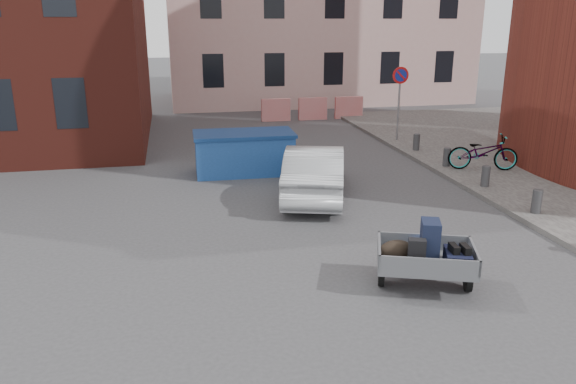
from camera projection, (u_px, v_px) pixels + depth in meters
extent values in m
plane|color=#38383A|center=(292.00, 260.00, 10.68)|extent=(120.00, 120.00, 0.00)
cylinder|color=gray|center=(399.00, 105.00, 20.31)|extent=(0.07, 0.07, 2.60)
cylinder|color=red|center=(401.00, 75.00, 19.98)|extent=(0.60, 0.03, 0.60)
cylinder|color=navy|center=(401.00, 75.00, 19.97)|extent=(0.44, 0.03, 0.44)
cylinder|color=#3A3A3D|center=(537.00, 201.00, 12.86)|extent=(0.22, 0.22, 0.55)
cylinder|color=#3A3A3D|center=(486.00, 176.00, 14.91)|extent=(0.22, 0.22, 0.55)
cylinder|color=#3A3A3D|center=(447.00, 157.00, 16.97)|extent=(0.22, 0.22, 0.55)
cylinder|color=#3A3A3D|center=(416.00, 142.00, 19.03)|extent=(0.22, 0.22, 0.55)
cube|color=red|center=(276.00, 110.00, 25.05)|extent=(1.30, 0.18, 1.00)
cube|color=red|center=(313.00, 109.00, 25.38)|extent=(1.30, 0.18, 1.00)
cube|color=red|center=(349.00, 108.00, 25.71)|extent=(1.30, 0.18, 1.00)
cylinder|color=black|center=(381.00, 273.00, 9.62)|extent=(0.24, 0.45, 0.44)
cylinder|color=black|center=(468.00, 279.00, 9.43)|extent=(0.24, 0.45, 0.44)
cube|color=slate|center=(425.00, 263.00, 9.46)|extent=(1.88, 1.58, 0.08)
cube|color=slate|center=(379.00, 251.00, 9.51)|extent=(0.41, 1.05, 0.28)
cube|color=slate|center=(474.00, 256.00, 9.30)|extent=(0.41, 1.05, 0.28)
cube|color=slate|center=(423.00, 241.00, 9.90)|extent=(1.52, 0.58, 0.28)
cube|color=slate|center=(429.00, 266.00, 8.90)|extent=(1.52, 0.58, 0.28)
cube|color=slate|center=(421.00, 246.00, 10.32)|extent=(0.31, 0.69, 0.06)
cube|color=#181F39|center=(430.00, 241.00, 9.38)|extent=(0.44, 0.53, 0.70)
cube|color=black|center=(458.00, 258.00, 9.24)|extent=(0.58, 0.70, 0.25)
ellipsoid|color=black|center=(396.00, 251.00, 9.41)|extent=(0.69, 0.54, 0.36)
cube|color=black|center=(417.00, 253.00, 9.16)|extent=(0.32, 0.26, 0.48)
ellipsoid|color=blue|center=(421.00, 246.00, 9.75)|extent=(0.44, 0.41, 0.24)
cube|color=black|center=(454.00, 248.00, 9.15)|extent=(0.13, 0.28, 0.13)
cube|color=black|center=(465.00, 249.00, 9.13)|extent=(0.13, 0.28, 0.13)
cube|color=#1F4994|center=(244.00, 154.00, 16.58)|extent=(2.86, 1.48, 1.13)
cube|color=navy|center=(244.00, 134.00, 16.40)|extent=(2.96, 1.57, 0.09)
imported|color=#9A9DA1|center=(315.00, 171.00, 14.31)|extent=(2.55, 4.35, 1.35)
imported|color=black|center=(483.00, 152.00, 16.48)|extent=(2.11, 1.27, 1.05)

